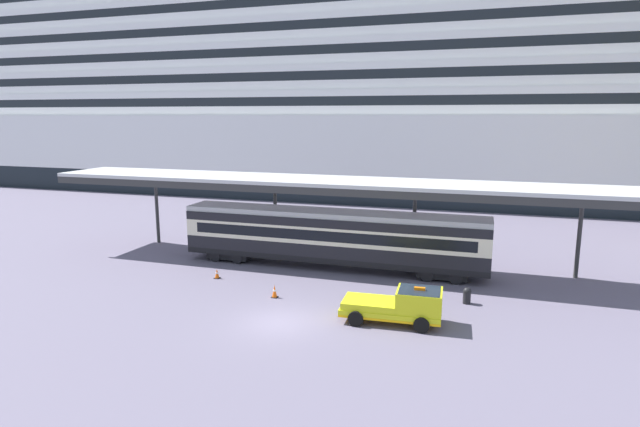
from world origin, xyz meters
The scene contains 9 objects.
ground_plane centered at (0.00, 0.00, 0.00)m, with size 400.00×400.00×0.00m, color slate.
cruise_ship centered at (-10.07, 50.30, 12.96)m, with size 163.09×28.92×37.78m.
platform_canopy centered at (-0.19, 10.72, 6.01)m, with size 43.17×5.25×6.26m.
train_carriage centered at (-0.19, 10.32, 2.30)m, with size 21.49×2.81×4.11m.
service_truck centered at (6.05, 1.89, 0.99)m, with size 5.30×2.47×2.02m.
traffic_cone_near centered at (6.51, 6.29, 0.37)m, with size 0.36×0.36×0.75m.
traffic_cone_mid centered at (-1.69, 3.44, 0.38)m, with size 0.36×0.36×0.77m.
traffic_cone_far centered at (-6.76, 5.69, 0.31)m, with size 0.36×0.36×0.64m.
quay_bollard centered at (9.25, 5.87, 0.52)m, with size 0.48×0.48×0.96m.
Camera 1 is at (9.77, -23.65, 10.67)m, focal length 29.02 mm.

